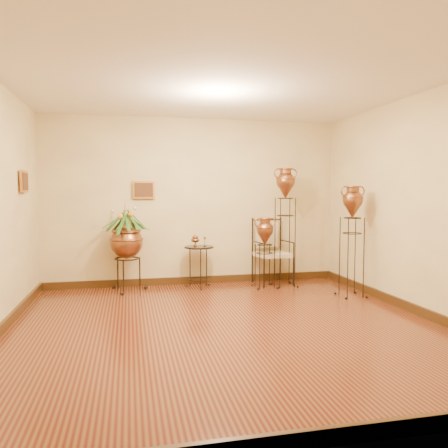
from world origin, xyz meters
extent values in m
plane|color=brown|center=(0.00, 0.00, 0.00)|extent=(5.00, 5.00, 0.00)
cube|color=#3D230E|center=(0.00, 2.48, 0.06)|extent=(5.00, 0.04, 0.12)
cube|color=#3D230E|center=(0.00, -2.48, 0.06)|extent=(5.00, 0.04, 0.12)
cube|color=#3D230E|center=(2.48, 0.00, 0.06)|extent=(0.04, 5.00, 0.12)
cube|color=#C6853A|center=(-0.85, 2.46, 1.60)|extent=(0.36, 0.03, 0.29)
cube|color=#C6853A|center=(-2.46, 1.45, 1.70)|extent=(0.03, 0.36, 0.29)
cube|color=beige|center=(1.28, 2.15, 0.51)|extent=(0.59, 0.55, 0.06)
cube|color=beige|center=(1.28, 2.15, 0.82)|extent=(0.41, 0.08, 0.43)
cylinder|color=black|center=(0.02, 2.15, 0.67)|extent=(0.47, 0.47, 0.01)
camera|label=1|loc=(-1.09, -4.85, 1.54)|focal=35.00mm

